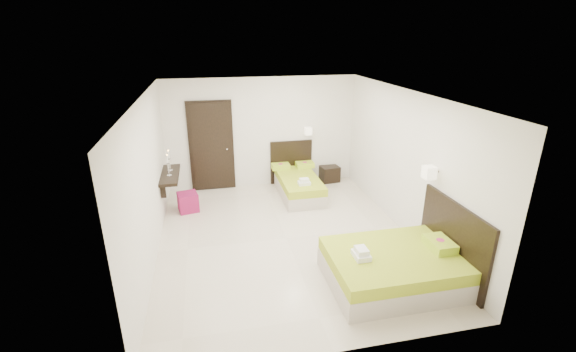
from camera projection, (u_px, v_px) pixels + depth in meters
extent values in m
plane|color=beige|center=(286.00, 238.00, 7.05)|extent=(5.50, 5.50, 0.00)
cube|color=#BCB1A1|center=(299.00, 189.00, 8.87)|extent=(0.86, 1.72, 0.27)
cube|color=#8DA51A|center=(299.00, 180.00, 8.79)|extent=(0.85, 1.70, 0.17)
cube|color=black|center=(291.00, 162.00, 9.49)|extent=(1.03, 0.05, 1.07)
cube|color=#B1D126|center=(281.00, 166.00, 9.27)|extent=(0.43, 0.29, 0.12)
cylinder|color=#CC306E|center=(281.00, 164.00, 9.25)|extent=(0.10, 0.10, 0.00)
cube|color=#B1D126|center=(305.00, 165.00, 9.39)|extent=(0.43, 0.29, 0.12)
cylinder|color=#CC306E|center=(305.00, 162.00, 9.36)|extent=(0.10, 0.10, 0.00)
cube|color=white|center=(304.00, 183.00, 8.31)|extent=(0.26, 0.19, 0.07)
cube|color=white|center=(304.00, 180.00, 8.29)|extent=(0.19, 0.14, 0.07)
cube|color=beige|center=(308.00, 131.00, 9.14)|extent=(0.15, 0.15, 0.17)
cylinder|color=#2D2116|center=(307.00, 130.00, 9.22)|extent=(0.03, 0.16, 0.03)
cube|color=#BCB1A1|center=(393.00, 273.00, 5.76)|extent=(1.92, 1.44, 0.31)
cube|color=#8DA51A|center=(394.00, 259.00, 5.67)|extent=(1.90, 1.43, 0.19)
cube|color=black|center=(453.00, 241.00, 5.78)|extent=(0.05, 1.63, 1.20)
cube|color=#B1D126|center=(440.00, 244.00, 5.75)|extent=(0.33, 0.48, 0.13)
cylinder|color=#CC306E|center=(440.00, 240.00, 5.73)|extent=(0.12, 0.12, 0.00)
cube|color=white|center=(361.00, 255.00, 5.52)|extent=(0.21, 0.29, 0.08)
cube|color=white|center=(362.00, 251.00, 5.49)|extent=(0.16, 0.22, 0.08)
cube|color=beige|center=(429.00, 172.00, 5.99)|extent=(0.17, 0.17, 0.19)
cylinder|color=#2D2116|center=(434.00, 172.00, 6.01)|extent=(0.16, 0.03, 0.03)
cube|color=black|center=(329.00, 174.00, 9.69)|extent=(0.49, 0.44, 0.39)
cube|color=maroon|center=(188.00, 202.00, 8.07)|extent=(0.46, 0.46, 0.39)
cube|color=black|center=(211.00, 147.00, 8.92)|extent=(1.02, 0.06, 2.14)
cube|color=black|center=(211.00, 147.00, 8.89)|extent=(0.88, 0.04, 2.06)
cylinder|color=silver|center=(227.00, 149.00, 8.94)|extent=(0.03, 0.10, 0.03)
cube|color=black|center=(170.00, 175.00, 7.81)|extent=(0.35, 1.20, 0.06)
cube|color=black|center=(163.00, 190.00, 7.43)|extent=(0.10, 0.04, 0.30)
cube|color=black|center=(167.00, 175.00, 8.25)|extent=(0.10, 0.04, 0.30)
cylinder|color=silver|center=(169.00, 176.00, 7.66)|extent=(0.10, 0.10, 0.02)
cylinder|color=silver|center=(169.00, 170.00, 7.62)|extent=(0.02, 0.02, 0.22)
cone|color=silver|center=(168.00, 164.00, 7.57)|extent=(0.07, 0.07, 0.04)
cylinder|color=white|center=(167.00, 159.00, 7.54)|extent=(0.02, 0.02, 0.15)
sphere|color=#FFB23F|center=(167.00, 155.00, 7.51)|extent=(0.02, 0.02, 0.02)
cylinder|color=silver|center=(170.00, 171.00, 7.94)|extent=(0.10, 0.10, 0.02)
cylinder|color=silver|center=(170.00, 165.00, 7.89)|extent=(0.02, 0.02, 0.22)
cone|color=silver|center=(169.00, 159.00, 7.85)|extent=(0.07, 0.07, 0.04)
cylinder|color=white|center=(169.00, 155.00, 7.82)|extent=(0.02, 0.02, 0.15)
sphere|color=#FFB23F|center=(168.00, 151.00, 7.78)|extent=(0.02, 0.02, 0.02)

